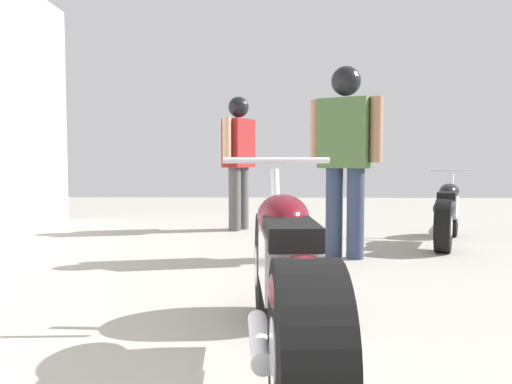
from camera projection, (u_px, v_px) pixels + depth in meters
The scene contains 5 objects.
ground_plane at pixel (296, 286), 4.02m from camera, with size 17.96×17.96×0.00m, color #9E998E.
motorcycle_maroon_cruiser at pixel (287, 282), 2.43m from camera, with size 0.61×2.07×0.97m.
motorcycle_black_naked at pixel (447, 213), 5.94m from camera, with size 0.85×1.70×0.83m.
mechanic_in_blue at pixel (345, 144), 5.09m from camera, with size 0.68×0.45×1.83m.
mechanic_with_helmet at pixel (239, 151), 7.10m from camera, with size 0.44×0.66×1.77m.
Camera 1 is at (-0.19, -0.23, 0.96)m, focal length 37.52 mm.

